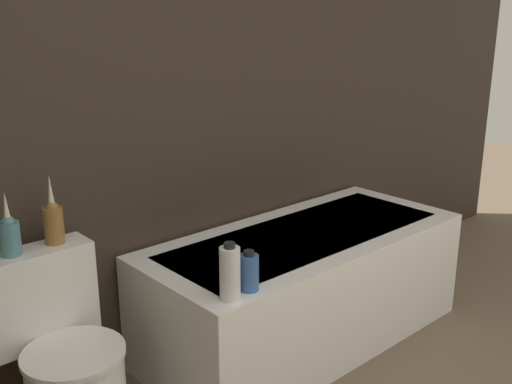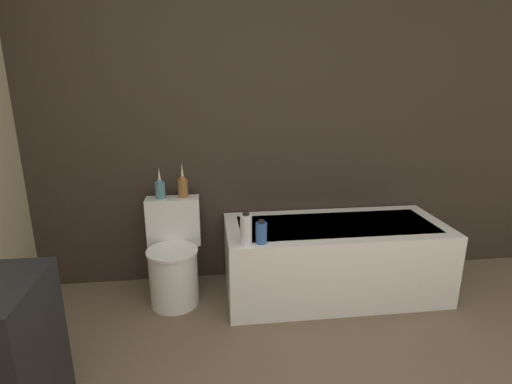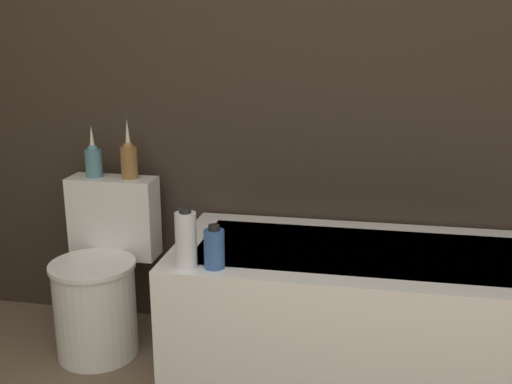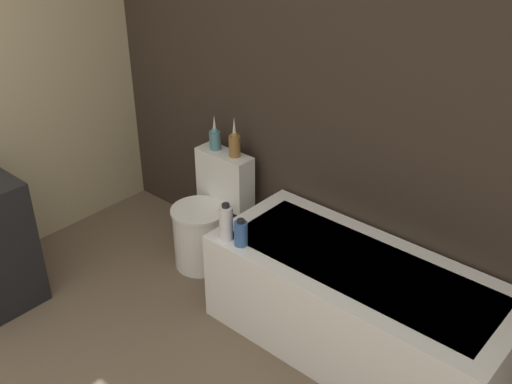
{
  "view_description": "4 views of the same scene",
  "coord_description": "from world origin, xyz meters",
  "px_view_note": "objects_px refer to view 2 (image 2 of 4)",
  "views": [
    {
      "loc": [
        -1.34,
        0.11,
        1.63
      ],
      "look_at": [
        0.19,
        1.81,
        0.94
      ],
      "focal_mm": 42.0,
      "sensor_mm": 36.0,
      "label": 1
    },
    {
      "loc": [
        -0.27,
        -0.76,
        1.67
      ],
      "look_at": [
        0.06,
        1.89,
        0.89
      ],
      "focal_mm": 28.0,
      "sensor_mm": 36.0,
      "label": 2
    },
    {
      "loc": [
        0.61,
        -0.27,
        1.44
      ],
      "look_at": [
        0.21,
        1.84,
        0.84
      ],
      "focal_mm": 42.0,
      "sensor_mm": 36.0,
      "label": 3
    },
    {
      "loc": [
        1.98,
        -0.32,
        2.5
      ],
      "look_at": [
        0.12,
        1.8,
        0.9
      ],
      "focal_mm": 42.0,
      "sensor_mm": 36.0,
      "label": 4
    }
  ],
  "objects_px": {
    "bathtub": "(334,258)",
    "shampoo_bottle_short": "(261,233)",
    "vase_gold": "(160,188)",
    "shampoo_bottle_tall": "(246,229)",
    "toilet": "(174,260)",
    "vase_silver": "(183,186)"
  },
  "relations": [
    {
      "from": "vase_gold",
      "to": "shampoo_bottle_tall",
      "type": "height_order",
      "value": "vase_gold"
    },
    {
      "from": "vase_gold",
      "to": "vase_silver",
      "type": "distance_m",
      "value": 0.17
    },
    {
      "from": "vase_silver",
      "to": "bathtub",
      "type": "bearing_deg",
      "value": -12.24
    },
    {
      "from": "vase_silver",
      "to": "shampoo_bottle_tall",
      "type": "bearing_deg",
      "value": -51.2
    },
    {
      "from": "bathtub",
      "to": "shampoo_bottle_short",
      "type": "distance_m",
      "value": 0.77
    },
    {
      "from": "vase_gold",
      "to": "shampoo_bottle_short",
      "type": "relative_size",
      "value": 1.47
    },
    {
      "from": "toilet",
      "to": "vase_silver",
      "type": "xyz_separation_m",
      "value": [
        0.09,
        0.19,
        0.53
      ]
    },
    {
      "from": "vase_silver",
      "to": "shampoo_bottle_short",
      "type": "bearing_deg",
      "value": -44.59
    },
    {
      "from": "toilet",
      "to": "shampoo_bottle_tall",
      "type": "relative_size",
      "value": 3.32
    },
    {
      "from": "vase_silver",
      "to": "shampoo_bottle_short",
      "type": "height_order",
      "value": "vase_silver"
    },
    {
      "from": "shampoo_bottle_tall",
      "to": "vase_silver",
      "type": "bearing_deg",
      "value": 128.8
    },
    {
      "from": "shampoo_bottle_short",
      "to": "shampoo_bottle_tall",
      "type": "bearing_deg",
      "value": -174.95
    },
    {
      "from": "toilet",
      "to": "bathtub",
      "type": "bearing_deg",
      "value": -2.72
    },
    {
      "from": "shampoo_bottle_tall",
      "to": "shampoo_bottle_short",
      "type": "bearing_deg",
      "value": 5.05
    },
    {
      "from": "vase_gold",
      "to": "shampoo_bottle_tall",
      "type": "bearing_deg",
      "value": -41.29
    },
    {
      "from": "toilet",
      "to": "vase_silver",
      "type": "height_order",
      "value": "vase_silver"
    },
    {
      "from": "vase_gold",
      "to": "shampoo_bottle_tall",
      "type": "relative_size",
      "value": 1.06
    },
    {
      "from": "vase_gold",
      "to": "shampoo_bottle_short",
      "type": "height_order",
      "value": "vase_gold"
    },
    {
      "from": "bathtub",
      "to": "vase_gold",
      "type": "relative_size",
      "value": 6.91
    },
    {
      "from": "vase_gold",
      "to": "toilet",
      "type": "bearing_deg",
      "value": -64.93
    },
    {
      "from": "vase_gold",
      "to": "shampoo_bottle_short",
      "type": "distance_m",
      "value": 0.9
    },
    {
      "from": "vase_gold",
      "to": "bathtub",
      "type": "bearing_deg",
      "value": -10.38
    }
  ]
}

